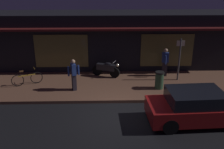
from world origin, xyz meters
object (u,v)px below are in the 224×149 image
(sign_post, at_px, (179,57))
(parked_car_near, at_px, (197,107))
(bicycle_parked, at_px, (27,79))
(person_photographer, at_px, (74,74))
(motorcycle, at_px, (106,69))
(person_bystander, at_px, (165,62))
(trash_bin, at_px, (159,80))

(sign_post, relative_size, parked_car_near, 0.57)
(bicycle_parked, height_order, person_photographer, person_photographer)
(motorcycle, relative_size, person_bystander, 0.98)
(person_bystander, xyz_separation_m, trash_bin, (-0.67, -1.85, -0.41))
(motorcycle, relative_size, parked_car_near, 0.39)
(sign_post, relative_size, trash_bin, 2.58)
(bicycle_parked, relative_size, sign_post, 0.64)
(bicycle_parked, bearing_deg, person_photographer, -15.69)
(motorcycle, bearing_deg, parked_car_near, -53.13)
(bicycle_parked, distance_m, trash_bin, 7.15)
(motorcycle, height_order, sign_post, sign_post)
(parked_car_near, bearing_deg, person_photographer, 150.39)
(person_photographer, xyz_separation_m, trash_bin, (4.47, 0.08, -0.41))
(person_bystander, distance_m, trash_bin, 2.01)
(trash_bin, relative_size, parked_car_near, 0.22)
(person_bystander, bearing_deg, parked_car_near, -87.17)
(person_photographer, bearing_deg, bicycle_parked, 164.31)
(sign_post, distance_m, parked_car_near, 4.40)
(trash_bin, xyz_separation_m, parked_car_near, (0.92, -3.14, 0.08))
(person_photographer, relative_size, person_bystander, 1.00)
(person_bystander, bearing_deg, trash_bin, -110.09)
(bicycle_parked, bearing_deg, parked_car_near, -25.35)
(person_photographer, height_order, sign_post, sign_post)
(person_photographer, xyz_separation_m, sign_post, (5.77, 1.25, 0.48))
(motorcycle, height_order, trash_bin, motorcycle)
(sign_post, xyz_separation_m, trash_bin, (-1.30, -1.17, -0.89))
(bicycle_parked, relative_size, trash_bin, 1.65)
(person_bystander, relative_size, trash_bin, 1.80)
(bicycle_parked, relative_size, person_photographer, 0.92)
(motorcycle, bearing_deg, person_photographer, -131.93)
(trash_bin, bearing_deg, person_photographer, -178.98)
(sign_post, xyz_separation_m, parked_car_near, (-0.38, -4.31, -0.81))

